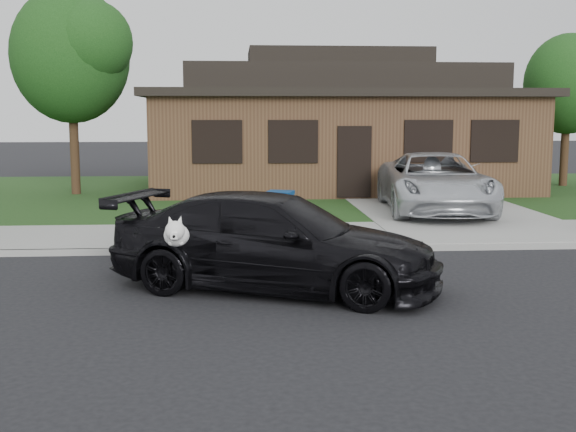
{
  "coord_description": "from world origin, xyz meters",
  "views": [
    {
      "loc": [
        0.55,
        -10.01,
        2.62
      ],
      "look_at": [
        1.32,
        0.72,
        1.1
      ],
      "focal_mm": 45.0,
      "sensor_mm": 36.0,
      "label": 1
    }
  ],
  "objects": [
    {
      "name": "ground",
      "position": [
        0.0,
        0.0,
        0.0
      ],
      "size": [
        120.0,
        120.0,
        0.0
      ],
      "primitive_type": "plane",
      "color": "black",
      "rests_on": "ground"
    },
    {
      "name": "sidewalk",
      "position": [
        0.0,
        5.0,
        0.06
      ],
      "size": [
        60.0,
        3.0,
        0.12
      ],
      "primitive_type": "cube",
      "color": "gray",
      "rests_on": "ground"
    },
    {
      "name": "curb",
      "position": [
        0.0,
        3.5,
        0.06
      ],
      "size": [
        60.0,
        0.12,
        0.12
      ],
      "primitive_type": "cube",
      "color": "gray",
      "rests_on": "ground"
    },
    {
      "name": "lawn",
      "position": [
        0.0,
        13.0,
        0.07
      ],
      "size": [
        60.0,
        13.0,
        0.13
      ],
      "primitive_type": "cube",
      "color": "#193814",
      "rests_on": "ground"
    },
    {
      "name": "driveway",
      "position": [
        6.0,
        10.0,
        0.07
      ],
      "size": [
        4.5,
        13.0,
        0.14
      ],
      "primitive_type": "cube",
      "color": "gray",
      "rests_on": "ground"
    },
    {
      "name": "sedan",
      "position": [
        1.11,
        0.61,
        0.72
      ],
      "size": [
        5.37,
        3.71,
        1.44
      ],
      "rotation": [
        0.0,
        0.0,
        1.19
      ],
      "color": "black",
      "rests_on": "ground"
    },
    {
      "name": "minivan",
      "position": [
        5.61,
        8.04,
        0.89
      ],
      "size": [
        3.01,
        5.63,
        1.5
      ],
      "primitive_type": "imported",
      "rotation": [
        0.0,
        0.0,
        -0.1
      ],
      "color": "silver",
      "rests_on": "driveway"
    },
    {
      "name": "recycling_bin",
      "position": [
        1.45,
        5.08,
        0.57
      ],
      "size": [
        0.67,
        0.67,
        0.89
      ],
      "rotation": [
        0.0,
        0.0,
        -0.3
      ],
      "color": "navy",
      "rests_on": "sidewalk"
    },
    {
      "name": "house",
      "position": [
        4.0,
        15.0,
        2.13
      ],
      "size": [
        12.6,
        8.6,
        4.65
      ],
      "color": "#422B1C",
      "rests_on": "ground"
    },
    {
      "name": "tree_0",
      "position": [
        -4.34,
        12.88,
        4.48
      ],
      "size": [
        3.78,
        3.6,
        6.34
      ],
      "color": "#332114",
      "rests_on": "ground"
    },
    {
      "name": "tree_1",
      "position": [
        12.14,
        14.4,
        3.71
      ],
      "size": [
        3.15,
        3.0,
        5.25
      ],
      "color": "#332114",
      "rests_on": "ground"
    }
  ]
}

